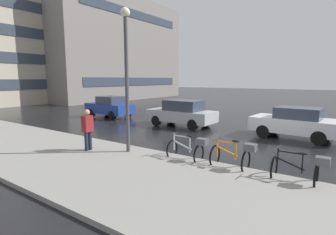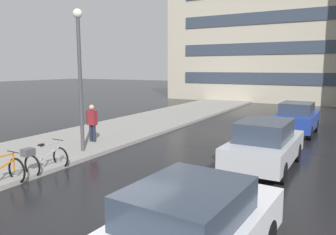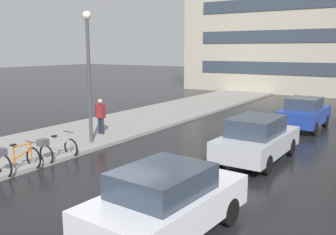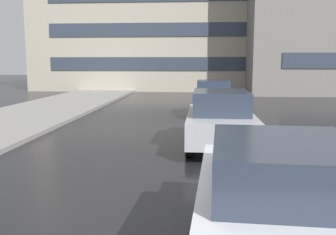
# 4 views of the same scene
# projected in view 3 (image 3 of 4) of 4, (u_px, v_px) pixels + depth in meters

# --- Properties ---
(ground_plane) EXTENTS (140.00, 140.00, 0.00)m
(ground_plane) POSITION_uv_depth(u_px,v_px,m) (108.00, 198.00, 10.02)
(ground_plane) COLOR black
(sidewalk_kerb) EXTENTS (4.80, 60.00, 0.14)m
(sidewalk_kerb) POSITION_uv_depth(u_px,v_px,m) (147.00, 118.00, 21.47)
(sidewalk_kerb) COLOR gray
(sidewalk_kerb) RESTS_ON ground
(bicycle_second) EXTENTS (0.78, 1.38, 1.01)m
(bicycle_second) POSITION_uv_depth(u_px,v_px,m) (15.00, 159.00, 11.85)
(bicycle_second) COLOR black
(bicycle_second) RESTS_ON ground
(bicycle_third) EXTENTS (0.72, 1.43, 0.98)m
(bicycle_third) POSITION_uv_depth(u_px,v_px,m) (55.00, 148.00, 13.21)
(bicycle_third) COLOR black
(bicycle_third) RESTS_ON ground
(car_white) EXTENTS (2.12, 4.04, 1.54)m
(car_white) POSITION_uv_depth(u_px,v_px,m) (166.00, 201.00, 7.87)
(car_white) COLOR silver
(car_white) RESTS_ON ground
(car_silver) EXTENTS (1.89, 4.27, 1.61)m
(car_silver) POSITION_uv_depth(u_px,v_px,m) (257.00, 139.00, 13.26)
(car_silver) COLOR #B2B5BA
(car_silver) RESTS_ON ground
(car_blue) EXTENTS (1.85, 3.81, 1.60)m
(car_blue) POSITION_uv_depth(u_px,v_px,m) (304.00, 113.00, 18.58)
(car_blue) COLOR navy
(car_blue) RESTS_ON ground
(pedestrian) EXTENTS (0.40, 0.25, 1.74)m
(pedestrian) POSITION_uv_depth(u_px,v_px,m) (101.00, 115.00, 16.92)
(pedestrian) COLOR #1E2333
(pedestrian) RESTS_ON ground
(streetlamp) EXTENTS (0.34, 0.34, 5.42)m
(streetlamp) POSITION_uv_depth(u_px,v_px,m) (89.00, 65.00, 14.95)
(streetlamp) COLOR #424247
(streetlamp) RESTS_ON ground
(building_facade_main) EXTENTS (23.75, 9.22, 12.85)m
(building_facade_main) POSITION_uv_depth(u_px,v_px,m) (321.00, 22.00, 34.46)
(building_facade_main) COLOR #B2A893
(building_facade_main) RESTS_ON ground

